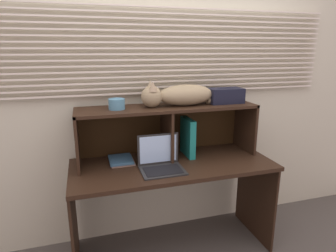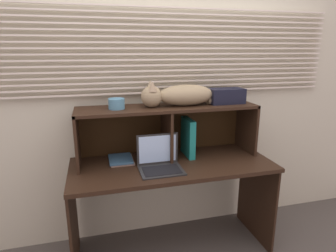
{
  "view_description": "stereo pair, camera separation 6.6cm",
  "coord_description": "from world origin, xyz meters",
  "px_view_note": "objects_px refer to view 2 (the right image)",
  "views": [
    {
      "loc": [
        -0.61,
        -1.71,
        1.58
      ],
      "look_at": [
        0.0,
        0.33,
        1.0
      ],
      "focal_mm": 30.64,
      "sensor_mm": 36.0,
      "label": 1
    },
    {
      "loc": [
        -0.54,
        -1.73,
        1.58
      ],
      "look_at": [
        0.0,
        0.33,
        1.0
      ],
      "focal_mm": 30.64,
      "sensor_mm": 36.0,
      "label": 2
    }
  ],
  "objects_px": {
    "storage_box": "(226,96)",
    "small_basket": "(117,104)",
    "laptop": "(160,162)",
    "binder_upright": "(188,137)",
    "cat": "(180,95)",
    "book_stack": "(121,160)"
  },
  "relations": [
    {
      "from": "binder_upright",
      "to": "book_stack",
      "type": "height_order",
      "value": "binder_upright"
    },
    {
      "from": "laptop",
      "to": "small_basket",
      "type": "xyz_separation_m",
      "value": [
        -0.27,
        0.21,
        0.4
      ]
    },
    {
      "from": "binder_upright",
      "to": "small_basket",
      "type": "relative_size",
      "value": 2.58
    },
    {
      "from": "cat",
      "to": "small_basket",
      "type": "bearing_deg",
      "value": 180.0
    },
    {
      "from": "cat",
      "to": "small_basket",
      "type": "xyz_separation_m",
      "value": [
        -0.48,
        0.0,
        -0.04
      ]
    },
    {
      "from": "storage_box",
      "to": "laptop",
      "type": "bearing_deg",
      "value": -160.8
    },
    {
      "from": "laptop",
      "to": "storage_box",
      "type": "height_order",
      "value": "storage_box"
    },
    {
      "from": "cat",
      "to": "binder_upright",
      "type": "bearing_deg",
      "value": 0.0
    },
    {
      "from": "laptop",
      "to": "binder_upright",
      "type": "bearing_deg",
      "value": 36.41
    },
    {
      "from": "book_stack",
      "to": "storage_box",
      "type": "bearing_deg",
      "value": -0.01
    },
    {
      "from": "cat",
      "to": "book_stack",
      "type": "relative_size",
      "value": 3.66
    },
    {
      "from": "laptop",
      "to": "binder_upright",
      "type": "distance_m",
      "value": 0.36
    },
    {
      "from": "small_basket",
      "to": "storage_box",
      "type": "distance_m",
      "value": 0.86
    },
    {
      "from": "small_basket",
      "to": "book_stack",
      "type": "bearing_deg",
      "value": 0.77
    },
    {
      "from": "storage_box",
      "to": "cat",
      "type": "bearing_deg",
      "value": 180.0
    },
    {
      "from": "binder_upright",
      "to": "storage_box",
      "type": "relative_size",
      "value": 1.09
    },
    {
      "from": "binder_upright",
      "to": "small_basket",
      "type": "distance_m",
      "value": 0.62
    },
    {
      "from": "cat",
      "to": "binder_upright",
      "type": "relative_size",
      "value": 2.68
    },
    {
      "from": "cat",
      "to": "binder_upright",
      "type": "xyz_separation_m",
      "value": [
        0.07,
        0.0,
        -0.34
      ]
    },
    {
      "from": "storage_box",
      "to": "small_basket",
      "type": "bearing_deg",
      "value": 180.0
    },
    {
      "from": "small_basket",
      "to": "storage_box",
      "type": "relative_size",
      "value": 0.42
    },
    {
      "from": "laptop",
      "to": "storage_box",
      "type": "relative_size",
      "value": 1.1
    }
  ]
}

